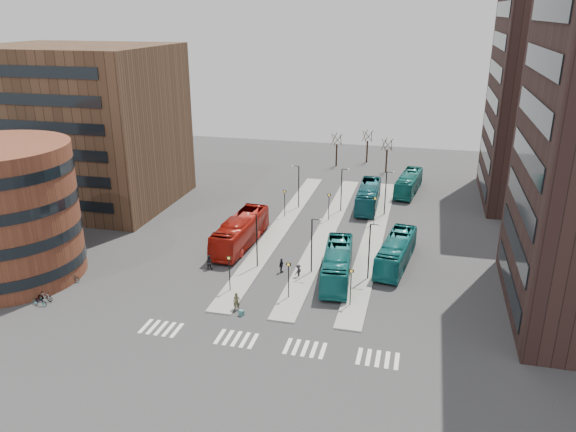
% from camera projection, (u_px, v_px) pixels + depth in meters
% --- Properties ---
extents(ground, '(160.00, 160.00, 0.00)m').
position_uv_depth(ground, '(232.00, 368.00, 43.97)').
color(ground, '#2C2C2E').
rests_on(ground, ground).
extents(island_left, '(2.50, 45.00, 0.15)m').
position_uv_depth(island_left, '(280.00, 227.00, 72.18)').
color(island_left, gray).
rests_on(island_left, ground).
extents(island_mid, '(2.50, 45.00, 0.15)m').
position_uv_depth(island_mid, '(326.00, 232.00, 70.81)').
color(island_mid, gray).
rests_on(island_mid, ground).
extents(island_right, '(2.50, 45.00, 0.15)m').
position_uv_depth(island_right, '(374.00, 236.00, 69.45)').
color(island_right, gray).
rests_on(island_right, ground).
extents(suitcase, '(0.52, 0.46, 0.54)m').
position_uv_depth(suitcase, '(241.00, 313.00, 51.41)').
color(suitcase, '#1F1B95').
rests_on(suitcase, ground).
extents(red_bus, '(3.53, 12.77, 3.52)m').
position_uv_depth(red_bus, '(240.00, 231.00, 66.30)').
color(red_bus, '#9C140C').
rests_on(red_bus, ground).
extents(teal_bus_a, '(3.77, 11.72, 3.21)m').
position_uv_depth(teal_bus_a, '(337.00, 264.00, 58.18)').
color(teal_bus_a, '#146566').
rests_on(teal_bus_a, ground).
extents(teal_bus_b, '(2.96, 11.69, 3.24)m').
position_uv_depth(teal_bus_b, '(368.00, 196.00, 79.37)').
color(teal_bus_b, '#12535E').
rests_on(teal_bus_b, ground).
extents(teal_bus_c, '(4.07, 11.46, 3.12)m').
position_uv_depth(teal_bus_c, '(396.00, 252.00, 61.24)').
color(teal_bus_c, '#156A6D').
rests_on(teal_bus_c, ground).
extents(teal_bus_d, '(3.97, 11.23, 3.06)m').
position_uv_depth(teal_bus_d, '(409.00, 183.00, 85.69)').
color(teal_bus_d, '#166E6A').
rests_on(teal_bus_d, ground).
extents(traveller, '(0.71, 0.54, 1.75)m').
position_uv_depth(traveller, '(237.00, 302.00, 52.14)').
color(traveller, '#46442A').
rests_on(traveller, ground).
extents(commuter_a, '(0.88, 0.74, 1.62)m').
position_uv_depth(commuter_a, '(209.00, 262.00, 60.47)').
color(commuter_a, black).
rests_on(commuter_a, ground).
extents(commuter_b, '(0.57, 1.00, 1.60)m').
position_uv_depth(commuter_b, '(281.00, 266.00, 59.69)').
color(commuter_b, black).
rests_on(commuter_b, ground).
extents(commuter_c, '(0.87, 1.08, 1.46)m').
position_uv_depth(commuter_c, '(298.00, 271.00, 58.56)').
color(commuter_c, black).
rests_on(commuter_c, ground).
extents(bicycle_near, '(1.78, 0.90, 0.89)m').
position_uv_depth(bicycle_near, '(40.00, 301.00, 53.15)').
color(bicycle_near, gray).
rests_on(bicycle_near, ground).
extents(bicycle_mid, '(1.62, 0.46, 0.97)m').
position_uv_depth(bicycle_mid, '(45.00, 297.00, 53.85)').
color(bicycle_mid, gray).
rests_on(bicycle_mid, ground).
extents(bicycle_far, '(2.01, 1.33, 1.00)m').
position_uv_depth(bicycle_far, '(70.00, 278.00, 57.50)').
color(bicycle_far, gray).
rests_on(bicycle_far, ground).
extents(crosswalk_stripes, '(22.35, 2.40, 0.01)m').
position_uv_depth(crosswalk_stripes, '(267.00, 343.00, 47.21)').
color(crosswalk_stripes, silver).
rests_on(crosswalk_stripes, ground).
extents(round_building, '(15.16, 15.16, 14.00)m').
position_uv_depth(round_building, '(2.00, 213.00, 57.03)').
color(round_building, brown).
rests_on(round_building, ground).
extents(office_block, '(25.00, 20.12, 22.00)m').
position_uv_depth(office_block, '(81.00, 126.00, 78.85)').
color(office_block, '#4E3524').
rests_on(office_block, ground).
extents(tower_far, '(20.12, 20.00, 30.00)m').
position_uv_depth(tower_far, '(569.00, 98.00, 77.07)').
color(tower_far, black).
rests_on(tower_far, ground).
extents(sign_poles, '(12.45, 22.12, 3.65)m').
position_uv_depth(sign_poles, '(312.00, 234.00, 63.72)').
color(sign_poles, black).
rests_on(sign_poles, ground).
extents(lamp_posts, '(14.04, 20.24, 6.12)m').
position_uv_depth(lamp_posts, '(329.00, 211.00, 67.64)').
color(lamp_posts, black).
rests_on(lamp_posts, ground).
extents(bare_trees, '(10.97, 8.14, 5.90)m').
position_uv_depth(bare_trees, '(363.00, 152.00, 99.50)').
color(bare_trees, black).
rests_on(bare_trees, ground).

